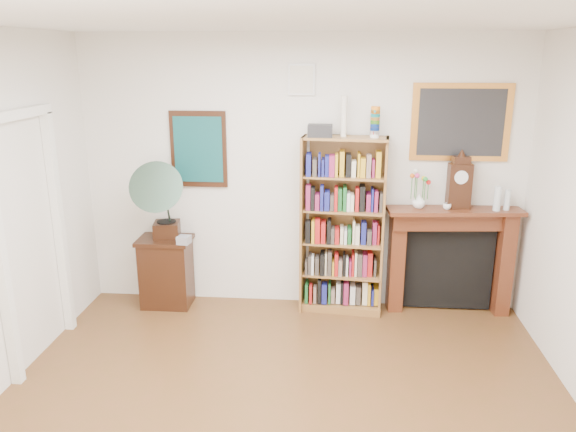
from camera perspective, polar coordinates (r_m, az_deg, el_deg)
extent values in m
cube|color=white|center=(3.14, -1.63, 19.83)|extent=(4.50, 5.00, 0.01)
cube|color=silver|center=(5.75, 1.33, 4.21)|extent=(4.50, 0.01, 2.80)
cube|color=white|center=(4.87, -27.15, -4.20)|extent=(0.08, 0.08, 2.10)
cube|color=white|center=(5.64, -22.25, -0.94)|extent=(0.08, 0.08, 2.10)
cube|color=white|center=(5.04, -25.97, 9.28)|extent=(0.08, 1.02, 0.08)
cube|color=black|center=(5.84, -9.07, 6.71)|extent=(0.58, 0.03, 0.78)
cube|color=#104C4F|center=(5.83, -9.11, 6.68)|extent=(0.50, 0.01, 0.67)
cube|color=white|center=(5.61, 1.38, 13.70)|extent=(0.26, 0.03, 0.30)
cube|color=silver|center=(5.59, 1.37, 13.69)|extent=(0.22, 0.01, 0.26)
cube|color=orange|center=(5.76, 17.15, 9.07)|extent=(0.95, 0.03, 0.75)
cube|color=#262628|center=(5.74, 17.18, 9.04)|extent=(0.82, 0.01, 0.65)
cube|color=brown|center=(5.71, 1.52, -0.97)|extent=(0.05, 0.30, 1.82)
cube|color=brown|center=(5.72, 9.66, -1.16)|extent=(0.05, 0.30, 1.82)
cube|color=brown|center=(5.50, 5.85, 7.88)|extent=(0.86, 0.38, 0.02)
cube|color=brown|center=(6.02, 5.36, -8.99)|extent=(0.86, 0.38, 0.08)
cube|color=brown|center=(5.84, 5.58, -0.66)|extent=(0.83, 0.10, 1.82)
cube|color=brown|center=(5.88, 5.45, -5.87)|extent=(0.81, 0.35, 0.02)
cube|color=brown|center=(5.76, 5.55, -2.70)|extent=(0.81, 0.35, 0.02)
cube|color=brown|center=(5.65, 5.64, 0.60)|extent=(0.81, 0.35, 0.02)
cube|color=brown|center=(5.57, 5.74, 4.00)|extent=(0.81, 0.35, 0.02)
cube|color=black|center=(6.10, -12.23, -5.56)|extent=(0.55, 0.40, 0.75)
cube|color=#4F1F12|center=(5.90, 10.93, -4.47)|extent=(0.16, 0.21, 1.08)
cube|color=#4F1F12|center=(6.12, 21.07, -4.56)|extent=(0.16, 0.21, 1.08)
cube|color=#4F1F12|center=(5.85, 16.44, -0.39)|extent=(1.24, 0.30, 0.18)
cube|color=#4F1F12|center=(5.78, 16.60, 0.52)|extent=(1.35, 0.43, 0.04)
cube|color=black|center=(6.08, 15.92, -5.10)|extent=(0.89, 0.09, 0.86)
cube|color=black|center=(6.00, -12.20, -1.33)|extent=(0.30, 0.30, 0.16)
cylinder|color=black|center=(5.98, -12.25, -0.56)|extent=(0.23, 0.23, 0.01)
cone|color=#2E4336|center=(5.74, -12.92, 2.34)|extent=(0.61, 0.72, 0.67)
cube|color=#B1B1BD|center=(5.76, -10.53, -2.40)|extent=(0.14, 0.14, 0.08)
cube|color=black|center=(5.75, 16.98, 2.92)|extent=(0.23, 0.14, 0.45)
cylinder|color=white|center=(5.67, 17.20, 3.77)|extent=(0.13, 0.02, 0.13)
cube|color=black|center=(5.70, 17.19, 5.40)|extent=(0.17, 0.12, 0.08)
imported|color=white|center=(5.70, 13.16, 1.49)|extent=(0.17, 0.17, 0.14)
imported|color=white|center=(5.72, 15.85, 0.94)|extent=(0.08, 0.08, 0.06)
cylinder|color=silver|center=(5.81, 20.50, 1.67)|extent=(0.07, 0.07, 0.24)
cylinder|color=silver|center=(5.87, 21.37, 1.52)|extent=(0.06, 0.06, 0.20)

